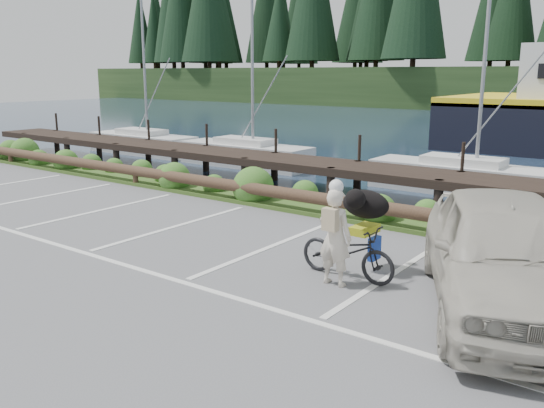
{
  "coord_description": "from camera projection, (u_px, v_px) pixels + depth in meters",
  "views": [
    {
      "loc": [
        6.46,
        -6.61,
        3.34
      ],
      "look_at": [
        0.64,
        1.21,
        1.1
      ],
      "focal_mm": 38.0,
      "sensor_mm": 36.0,
      "label": 1
    }
  ],
  "objects": [
    {
      "name": "bicycle",
      "position": [
        347.0,
        251.0,
        9.48
      ],
      "size": [
        1.74,
        0.65,
        0.91
      ],
      "primitive_type": "imported",
      "rotation": [
        0.0,
        0.0,
        1.55
      ],
      "color": "black",
      "rests_on": "ground"
    },
    {
      "name": "ground",
      "position": [
        199.0,
        275.0,
        9.67
      ],
      "size": [
        72.0,
        72.0,
        0.0
      ],
      "primitive_type": "plane",
      "color": "#565659"
    },
    {
      "name": "parked_car",
      "position": [
        505.0,
        253.0,
        8.11
      ],
      "size": [
        3.93,
        5.38,
        1.7
      ],
      "primitive_type": "imported",
      "rotation": [
        0.0,
        0.0,
        0.44
      ],
      "color": "#B5AE9E",
      "rests_on": "ground"
    },
    {
      "name": "cyclist",
      "position": [
        335.0,
        237.0,
        9.09
      ],
      "size": [
        0.59,
        0.39,
        1.59
      ],
      "primitive_type": "imported",
      "rotation": [
        0.0,
        0.0,
        3.12
      ],
      "color": "beige",
      "rests_on": "ground"
    },
    {
      "name": "log_rail",
      "position": [
        337.0,
        220.0,
        13.27
      ],
      "size": [
        32.0,
        0.3,
        0.6
      ],
      "primitive_type": null,
      "color": "#443021",
      "rests_on": "ground"
    },
    {
      "name": "dog",
      "position": [
        366.0,
        204.0,
        9.75
      ],
      "size": [
        0.44,
        0.86,
        0.49
      ],
      "primitive_type": "ellipsoid",
      "rotation": [
        0.0,
        0.0,
        1.55
      ],
      "color": "black",
      "rests_on": "bicycle"
    },
    {
      "name": "vegetation_strip",
      "position": [
        352.0,
        212.0,
        13.81
      ],
      "size": [
        34.0,
        1.6,
        0.1
      ],
      "primitive_type": "cube",
      "color": "#3D5B21",
      "rests_on": "ground"
    }
  ]
}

